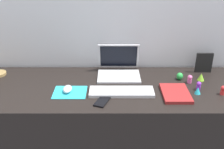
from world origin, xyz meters
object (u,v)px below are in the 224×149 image
Objects in this scene: mouse at (67,89)px; toy_figurine_cyan at (197,90)px; picture_frame at (204,63)px; notebook_pad at (175,93)px; toy_figurine_purple at (198,86)px; toy_figurine_pink at (189,79)px; toy_figurine_red at (223,90)px; cell_phone at (102,101)px; keyboard at (121,92)px; toy_figurine_green at (179,76)px; toy_figurine_lime at (201,77)px; laptop at (118,67)px.

mouse is 0.83m from toy_figurine_cyan.
mouse is 1.01m from picture_frame.
toy_figurine_purple reaches higher than notebook_pad.
toy_figurine_red is (0.17, -0.16, 0.00)m from toy_figurine_pink.
cell_phone is at bearing -29.13° from mouse.
toy_figurine_green is at bearing 25.59° from keyboard.
picture_frame is at bearing 67.93° from toy_figurine_purple.
toy_figurine_green is at bearing 50.94° from cell_phone.
toy_figurine_red is (0.08, -0.20, 0.01)m from toy_figurine_lime.
keyboard is 2.73× the size of picture_frame.
toy_figurine_purple is (0.50, 0.05, 0.02)m from keyboard.
toy_figurine_cyan is 0.73× the size of toy_figurine_red.
mouse is 1.90× the size of toy_figurine_green.
toy_figurine_purple reaches higher than toy_figurine_green.
laptop is 3.12× the size of mouse.
toy_figurine_cyan is (0.14, 0.01, 0.01)m from notebook_pad.
laptop is at bearing 139.12° from notebook_pad.
toy_figurine_purple is 1.31× the size of toy_figurine_cyan.
laptop is 5.73× the size of toy_figurine_lime.
notebook_pad is at bearing -179.58° from toy_figurine_red.
toy_figurine_lime is 0.91× the size of toy_figurine_pink.
toy_figurine_green is (0.76, 0.18, 0.00)m from mouse.
toy_figurine_lime is at bearing 18.29° from keyboard.
keyboard is 0.48m from toy_figurine_cyan.
notebook_pad is 4.19× the size of toy_figurine_pink.
cell_phone is at bearing -168.68° from notebook_pad.
toy_figurine_pink reaches higher than keyboard.
laptop is at bearing -176.79° from picture_frame.
laptop reaches higher than toy_figurine_green.
keyboard is 0.59m from toy_figurine_lime.
toy_figurine_cyan reaches higher than mouse.
notebook_pad is 1.60× the size of picture_frame.
keyboard is 0.35m from mouse.
laptop is 6.81× the size of toy_figurine_cyan.
cell_phone is 0.64m from toy_figurine_purple.
picture_frame is at bearing 3.21° from laptop.
picture_frame reaches higher than toy_figurine_lime.
laptop is at bearing 39.03° from mouse.
mouse is 0.69m from notebook_pad.
toy_figurine_pink is at bearing 9.03° from mouse.
picture_frame reaches higher than toy_figurine_red.
picture_frame reaches higher than mouse.
laptop is at bearing 163.66° from toy_figurine_pink.
toy_figurine_green is (0.43, -0.09, -0.03)m from laptop.
laptop is at bearing 154.82° from toy_figurine_red.
picture_frame is at bearing 27.72° from keyboard.
toy_figurine_lime is at bearing -111.87° from picture_frame.
mouse is 0.78m from toy_figurine_green.
keyboard is 7.08× the size of toy_figurine_purple.
toy_figurine_lime is at bearing -5.26° from toy_figurine_green.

